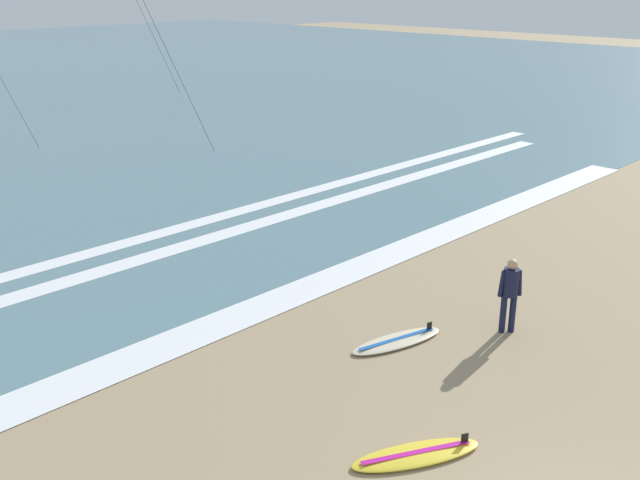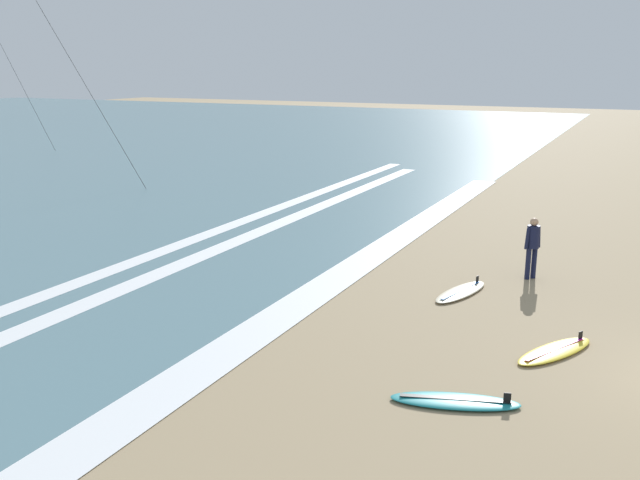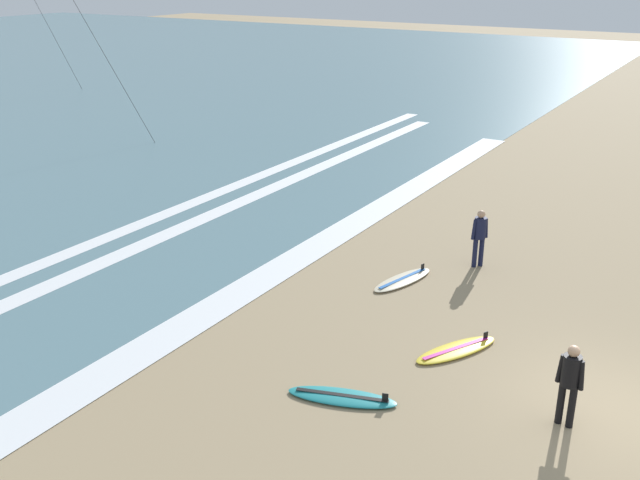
{
  "view_description": "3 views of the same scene",
  "coord_description": "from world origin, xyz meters",
  "px_view_note": "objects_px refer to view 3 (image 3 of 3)",
  "views": [
    {
      "loc": [
        -7.13,
        -2.18,
        6.91
      ],
      "look_at": [
        1.46,
        6.26,
        2.51
      ],
      "focal_mm": 40.76,
      "sensor_mm": 36.0,
      "label": 1
    },
    {
      "loc": [
        -12.31,
        2.03,
        5.35
      ],
      "look_at": [
        0.18,
        8.11,
        1.76
      ],
      "focal_mm": 38.2,
      "sensor_mm": 36.0,
      "label": 2
    },
    {
      "loc": [
        -12.37,
        -1.22,
        7.73
      ],
      "look_at": [
        1.08,
        7.01,
        1.59
      ],
      "focal_mm": 40.23,
      "sensor_mm": 36.0,
      "label": 3
    }
  ],
  "objects_px": {
    "surfer_foreground_main": "(480,233)",
    "surfboard_near_water": "(342,397)",
    "surfboard_right_spare": "(456,350)",
    "surfboard_foreground_flat": "(403,280)",
    "surfer_left_far": "(570,378)"
  },
  "relations": [
    {
      "from": "surfer_left_far",
      "to": "surfer_foreground_main",
      "type": "height_order",
      "value": "same"
    },
    {
      "from": "surfboard_right_spare",
      "to": "surfer_left_far",
      "type": "bearing_deg",
      "value": -118.81
    },
    {
      "from": "surfboard_near_water",
      "to": "surfboard_foreground_flat",
      "type": "bearing_deg",
      "value": 13.68
    },
    {
      "from": "surfer_foreground_main",
      "to": "surfboard_near_water",
      "type": "height_order",
      "value": "surfer_foreground_main"
    },
    {
      "from": "surfer_foreground_main",
      "to": "surfboard_near_water",
      "type": "bearing_deg",
      "value": -179.74
    },
    {
      "from": "surfboard_foreground_flat",
      "to": "surfer_left_far",
      "type": "bearing_deg",
      "value": -128.67
    },
    {
      "from": "surfboard_right_spare",
      "to": "surfboard_foreground_flat",
      "type": "distance_m",
      "value": 3.66
    },
    {
      "from": "surfer_foreground_main",
      "to": "surfboard_right_spare",
      "type": "height_order",
      "value": "surfer_foreground_main"
    },
    {
      "from": "surfboard_right_spare",
      "to": "surfer_foreground_main",
      "type": "bearing_deg",
      "value": 14.79
    },
    {
      "from": "surfer_left_far",
      "to": "surfer_foreground_main",
      "type": "bearing_deg",
      "value": 32.18
    },
    {
      "from": "surfer_left_far",
      "to": "surfer_foreground_main",
      "type": "relative_size",
      "value": 1.0
    },
    {
      "from": "surfboard_foreground_flat",
      "to": "surfer_foreground_main",
      "type": "bearing_deg",
      "value": -33.43
    },
    {
      "from": "surfer_foreground_main",
      "to": "surfboard_right_spare",
      "type": "relative_size",
      "value": 0.75
    },
    {
      "from": "surfer_foreground_main",
      "to": "surfboard_near_water",
      "type": "xyz_separation_m",
      "value": [
        -7.43,
        -0.03,
        -0.91
      ]
    },
    {
      "from": "surfboard_near_water",
      "to": "surfboard_right_spare",
      "type": "relative_size",
      "value": 1.02
    }
  ]
}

